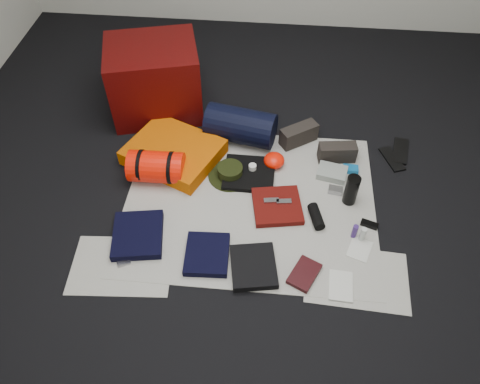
# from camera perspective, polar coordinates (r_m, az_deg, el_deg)

# --- Properties ---
(floor) EXTENTS (4.50, 4.50, 0.02)m
(floor) POSITION_cam_1_polar(r_m,az_deg,el_deg) (3.03, 1.20, -1.33)
(floor) COLOR black
(floor) RESTS_ON ground
(newspaper_mat) EXTENTS (1.60, 1.30, 0.01)m
(newspaper_mat) POSITION_cam_1_polar(r_m,az_deg,el_deg) (3.02, 1.21, -1.18)
(newspaper_mat) COLOR beige
(newspaper_mat) RESTS_ON floor
(newspaper_sheet_front_left) EXTENTS (0.61, 0.44, 0.00)m
(newspaper_sheet_front_left) POSITION_cam_1_polar(r_m,az_deg,el_deg) (2.83, -14.20, -8.67)
(newspaper_sheet_front_left) COLOR beige
(newspaper_sheet_front_left) RESTS_ON floor
(newspaper_sheet_front_right) EXTENTS (0.60, 0.43, 0.00)m
(newspaper_sheet_front_right) POSITION_cam_1_polar(r_m,az_deg,el_deg) (2.78, 14.02, -10.05)
(newspaper_sheet_front_right) COLOR beige
(newspaper_sheet_front_right) RESTS_ON floor
(red_cabinet) EXTENTS (0.76, 0.68, 0.54)m
(red_cabinet) POSITION_cam_1_polar(r_m,az_deg,el_deg) (3.60, -10.36, 13.36)
(red_cabinet) COLOR #450505
(red_cabinet) RESTS_ON floor
(sleeping_pad) EXTENTS (0.74, 0.69, 0.11)m
(sleeping_pad) POSITION_cam_1_polar(r_m,az_deg,el_deg) (3.29, -8.08, 4.86)
(sleeping_pad) COLOR #CF5802
(sleeping_pad) RESTS_ON newspaper_mat
(stuff_sack) EXTENTS (0.36, 0.22, 0.21)m
(stuff_sack) POSITION_cam_1_polar(r_m,az_deg,el_deg) (3.13, -10.14, 3.02)
(stuff_sack) COLOR #FF1704
(stuff_sack) RESTS_ON newspaper_mat
(sack_strap_left) EXTENTS (0.02, 0.22, 0.22)m
(sack_strap_left) POSITION_cam_1_polar(r_m,az_deg,el_deg) (3.15, -11.91, 3.15)
(sack_strap_left) COLOR black
(sack_strap_left) RESTS_ON newspaper_mat
(sack_strap_right) EXTENTS (0.02, 0.22, 0.22)m
(sack_strap_right) POSITION_cam_1_polar(r_m,az_deg,el_deg) (3.11, -8.36, 2.94)
(sack_strap_right) COLOR black
(sack_strap_right) RESTS_ON newspaper_mat
(navy_duffel) EXTENTS (0.53, 0.35, 0.25)m
(navy_duffel) POSITION_cam_1_polar(r_m,az_deg,el_deg) (3.35, 0.07, 8.08)
(navy_duffel) COLOR black
(navy_duffel) RESTS_ON newspaper_mat
(boonie_brim) EXTENTS (0.33, 0.33, 0.01)m
(boonie_brim) POSITION_cam_1_polar(r_m,az_deg,el_deg) (3.17, -1.21, 2.04)
(boonie_brim) COLOR black
(boonie_brim) RESTS_ON newspaper_mat
(boonie_crown) EXTENTS (0.17, 0.17, 0.07)m
(boonie_crown) POSITION_cam_1_polar(r_m,az_deg,el_deg) (3.14, -1.22, 2.56)
(boonie_crown) COLOR black
(boonie_crown) RESTS_ON boonie_brim
(hiking_boot_left) EXTENTS (0.28, 0.24, 0.14)m
(hiking_boot_left) POSITION_cam_1_polar(r_m,az_deg,el_deg) (3.39, 7.18, 6.96)
(hiking_boot_left) COLOR #292420
(hiking_boot_left) RESTS_ON newspaper_mat
(hiking_boot_right) EXTENTS (0.27, 0.13, 0.13)m
(hiking_boot_right) POSITION_cam_1_polar(r_m,az_deg,el_deg) (3.31, 11.76, 4.75)
(hiking_boot_right) COLOR #292420
(hiking_boot_right) RESTS_ON newspaper_mat
(flip_flop_left) EXTENTS (0.17, 0.25, 0.01)m
(flip_flop_left) POSITION_cam_1_polar(r_m,az_deg,el_deg) (3.45, 18.04, 3.83)
(flip_flop_left) COLOR black
(flip_flop_left) RESTS_ON floor
(flip_flop_right) EXTENTS (0.15, 0.28, 0.01)m
(flip_flop_right) POSITION_cam_1_polar(r_m,az_deg,el_deg) (3.53, 18.97, 4.78)
(flip_flop_right) COLOR black
(flip_flop_right) RESTS_ON floor
(trousers_navy_a) EXTENTS (0.34, 0.38, 0.05)m
(trousers_navy_a) POSITION_cam_1_polar(r_m,az_deg,el_deg) (2.89, -12.34, -5.15)
(trousers_navy_a) COLOR black
(trousers_navy_a) RESTS_ON newspaper_mat
(trousers_navy_b) EXTENTS (0.27, 0.30, 0.04)m
(trousers_navy_b) POSITION_cam_1_polar(r_m,az_deg,el_deg) (2.76, -4.04, -7.57)
(trousers_navy_b) COLOR black
(trousers_navy_b) RESTS_ON newspaper_mat
(trousers_charcoal) EXTENTS (0.30, 0.33, 0.05)m
(trousers_charcoal) POSITION_cam_1_polar(r_m,az_deg,el_deg) (2.71, 1.66, -9.07)
(trousers_charcoal) COLOR black
(trousers_charcoal) RESTS_ON newspaper_mat
(black_tshirt) EXTENTS (0.34, 0.32, 0.03)m
(black_tshirt) POSITION_cam_1_polar(r_m,az_deg,el_deg) (3.16, 1.12, 2.27)
(black_tshirt) COLOR black
(black_tshirt) RESTS_ON newspaper_mat
(red_shirt) EXTENTS (0.35, 0.35, 0.04)m
(red_shirt) POSITION_cam_1_polar(r_m,az_deg,el_deg) (2.98, 4.56, -1.73)
(red_shirt) COLOR #510C08
(red_shirt) RESTS_ON newspaper_mat
(orange_stuff_sack) EXTENTS (0.18, 0.18, 0.09)m
(orange_stuff_sack) POSITION_cam_1_polar(r_m,az_deg,el_deg) (3.22, 4.18, 3.86)
(orange_stuff_sack) COLOR #FF1704
(orange_stuff_sack) RESTS_ON newspaper_mat
(first_aid_pouch) EXTENTS (0.22, 0.18, 0.05)m
(first_aid_pouch) POSITION_cam_1_polar(r_m,az_deg,el_deg) (3.22, 11.16, 2.33)
(first_aid_pouch) COLOR gray
(first_aid_pouch) RESTS_ON newspaper_mat
(water_bottle) EXTENTS (0.10, 0.10, 0.22)m
(water_bottle) POSITION_cam_1_polar(r_m,az_deg,el_deg) (3.02, 13.43, 0.24)
(water_bottle) COLOR black
(water_bottle) RESTS_ON newspaper_mat
(speaker) EXTENTS (0.11, 0.19, 0.07)m
(speaker) POSITION_cam_1_polar(r_m,az_deg,el_deg) (2.94, 9.26, -2.96)
(speaker) COLOR black
(speaker) RESTS_ON newspaper_mat
(compact_camera) EXTENTS (0.10, 0.07, 0.04)m
(compact_camera) POSITION_cam_1_polar(r_m,az_deg,el_deg) (3.12, 11.55, 0.21)
(compact_camera) COLOR #9E9DA2
(compact_camera) RESTS_ON newspaper_mat
(cyan_case) EXTENTS (0.11, 0.07, 0.03)m
(cyan_case) POSITION_cam_1_polar(r_m,az_deg,el_deg) (3.28, 13.32, 2.73)
(cyan_case) COLOR #0F5C95
(cyan_case) RESTS_ON newspaper_mat
(toiletry_purple) EXTENTS (0.04, 0.04, 0.10)m
(toiletry_purple) POSITION_cam_1_polar(r_m,az_deg,el_deg) (2.90, 13.80, -4.68)
(toiletry_purple) COLOR navy
(toiletry_purple) RESTS_ON newspaper_mat
(toiletry_clear) EXTENTS (0.04, 0.04, 0.10)m
(toiletry_clear) POSITION_cam_1_polar(r_m,az_deg,el_deg) (2.89, 14.74, -5.01)
(toiletry_clear) COLOR #BAC0BA
(toiletry_clear) RESTS_ON newspaper_mat
(paperback_book) EXTENTS (0.21, 0.24, 0.03)m
(paperback_book) POSITION_cam_1_polar(r_m,az_deg,el_deg) (2.72, 7.84, -9.85)
(paperback_book) COLOR black
(paperback_book) RESTS_ON newspaper_mat
(map_booklet) EXTENTS (0.14, 0.20, 0.01)m
(map_booklet) POSITION_cam_1_polar(r_m,az_deg,el_deg) (2.72, 12.18, -11.11)
(map_booklet) COLOR beige
(map_booklet) RESTS_ON newspaper_mat
(map_printout) EXTENTS (0.17, 0.19, 0.01)m
(map_printout) POSITION_cam_1_polar(r_m,az_deg,el_deg) (2.88, 14.38, -6.76)
(map_printout) COLOR beige
(map_printout) RESTS_ON newspaper_mat
(sunglasses) EXTENTS (0.11, 0.07, 0.03)m
(sunglasses) POSITION_cam_1_polar(r_m,az_deg,el_deg) (3.00, 15.48, -3.82)
(sunglasses) COLOR black
(sunglasses) RESTS_ON newspaper_mat
(key_cluster) EXTENTS (0.10, 0.10, 0.01)m
(key_cluster) POSITION_cam_1_polar(r_m,az_deg,el_deg) (2.83, -14.03, -8.06)
(key_cluster) COLOR #9E9DA2
(key_cluster) RESTS_ON newspaper_mat
(tape_roll) EXTENTS (0.05, 0.05, 0.04)m
(tape_roll) POSITION_cam_1_polar(r_m,az_deg,el_deg) (3.16, 1.54, 3.06)
(tape_roll) COLOR silver
(tape_roll) RESTS_ON black_tshirt
(energy_bar_a) EXTENTS (0.10, 0.05, 0.01)m
(energy_bar_a) POSITION_cam_1_polar(r_m,az_deg,el_deg) (2.97, 3.84, -1.04)
(energy_bar_a) COLOR #9E9DA2
(energy_bar_a) RESTS_ON red_shirt
(energy_bar_b) EXTENTS (0.10, 0.05, 0.01)m
(energy_bar_b) POSITION_cam_1_polar(r_m,az_deg,el_deg) (2.97, 5.37, -1.15)
(energy_bar_b) COLOR #9E9DA2
(energy_bar_b) RESTS_ON red_shirt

